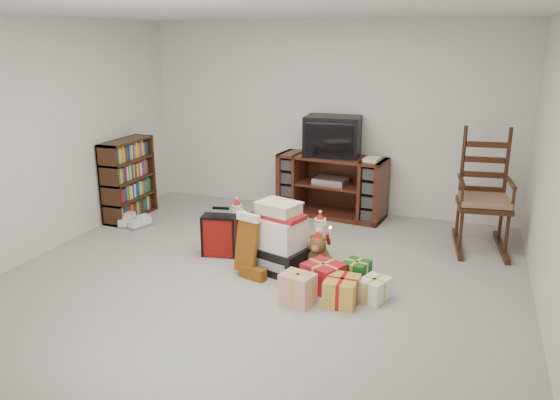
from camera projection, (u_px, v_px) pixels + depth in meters
The scene contains 13 objects.
room at pixel (258, 155), 4.99m from camera, with size 5.01×5.01×2.51m.
tv_stand at pixel (332, 186), 7.18m from camera, with size 1.46×0.68×0.80m.
bookshelf at pixel (129, 180), 7.08m from camera, with size 0.28×0.84×1.03m.
rocking_chair at pixel (483, 206), 6.08m from camera, with size 0.66×0.98×1.39m.
gift_pile at pixel (279, 242), 5.48m from camera, with size 0.66×0.56×0.71m.
red_suitcase at pixel (220, 235), 5.88m from camera, with size 0.38×0.25×0.53m.
stocking at pixel (247, 244), 5.37m from camera, with size 0.30×0.13×0.64m, color #0C6E0D, non-canonical shape.
teddy_bear at pixel (318, 256), 5.48m from camera, with size 0.26×0.23×0.39m.
santa_figurine at pixel (320, 243), 5.70m from camera, with size 0.27×0.26×0.56m.
mrs_claus_figurine at pixel (237, 227), 6.19m from camera, with size 0.27×0.26×0.55m.
sneaker_pair at pixel (134, 222), 6.84m from camera, with size 0.38×0.32×0.11m.
gift_cluster at pixel (341, 282), 4.96m from camera, with size 0.83×0.94×0.28m.
crt_television at pixel (333, 136), 7.03m from camera, with size 0.73×0.56×0.51m.
Camera 1 is at (1.83, -4.55, 2.27)m, focal length 35.00 mm.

